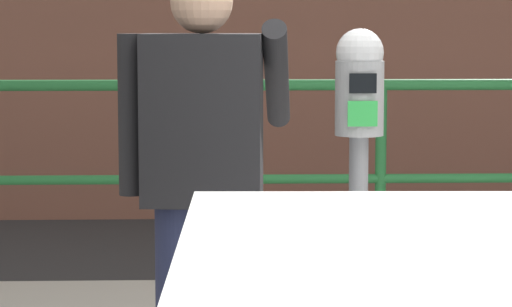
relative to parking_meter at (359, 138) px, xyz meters
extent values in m
cylinder|color=slate|center=(0.00, 0.00, -0.53)|extent=(0.07, 0.07, 1.07)
cylinder|color=#939699|center=(0.00, 0.00, 0.14)|extent=(0.18, 0.18, 0.27)
sphere|color=silver|center=(0.00, 0.00, 0.31)|extent=(0.17, 0.17, 0.17)
cube|color=black|center=(0.00, -0.09, 0.20)|extent=(0.10, 0.01, 0.07)
cube|color=green|center=(0.00, -0.09, 0.10)|extent=(0.11, 0.01, 0.09)
cube|color=black|center=(-0.56, 0.00, 0.07)|extent=(0.44, 0.26, 0.62)
sphere|color=tan|center=(-0.56, 0.00, 0.48)|extent=(0.22, 0.22, 0.22)
cylinder|color=black|center=(-0.82, 0.02, 0.08)|extent=(0.09, 0.09, 0.58)
cylinder|color=black|center=(-0.29, 0.18, 0.22)|extent=(0.14, 0.52, 0.42)
cylinder|color=#1E602D|center=(0.37, 2.03, 0.07)|extent=(24.00, 0.06, 0.06)
cylinder|color=#1E602D|center=(0.37, 2.03, -0.44)|extent=(24.00, 0.05, 0.05)
cylinder|color=#1E602D|center=(0.37, 2.03, -0.49)|extent=(0.06, 0.06, 1.14)
cube|color=brown|center=(0.37, 5.32, 0.57)|extent=(32.00, 0.50, 3.53)
camera|label=1|loc=(-0.50, -4.04, 0.42)|focal=79.38mm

